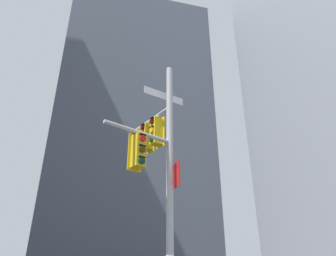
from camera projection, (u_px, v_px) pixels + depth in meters
The scene contains 2 objects.
building_mid_block at pixel (129, 144), 33.82m from camera, with size 14.70×14.70×29.78m, color #4C5460.
signal_pole_assembly at pixel (155, 159), 10.08m from camera, with size 2.86×3.34×8.82m.
Camera 1 is at (-2.33, -8.88, 2.08)m, focal length 32.68 mm.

